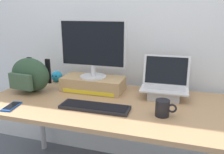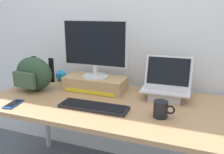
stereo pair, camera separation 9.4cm
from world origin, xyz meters
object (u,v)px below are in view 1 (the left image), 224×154
Objects in this scene: open_laptop at (164,89)px; cell_phone at (12,106)px; coffee_mug at (163,108)px; plush_toy at (57,76)px; toner_box_yellow at (93,84)px; messenger_backpack at (30,75)px; desktop_monitor at (92,48)px; external_keyboard at (95,107)px.

cell_phone is (-0.94, -0.49, -0.06)m from open_laptop.
plush_toy is at bearing 155.58° from coffee_mug.
toner_box_yellow is 1.38× the size of messenger_backpack.
desktop_monitor is 1.13× the size of external_keyboard.
desktop_monitor is (0.00, -0.00, 0.28)m from toner_box_yellow.
toner_box_yellow is 0.49m from messenger_backpack.
open_laptop is at bearing -6.47° from plush_toy.
messenger_backpack is 2.16× the size of cell_phone.
desktop_monitor reaches higher than open_laptop.
messenger_backpack is 0.30m from plush_toy.
messenger_backpack is (-0.60, 0.17, 0.12)m from external_keyboard.
messenger_backpack is at bearing -171.04° from open_laptop.
desktop_monitor is at bearing 112.08° from external_keyboard.
toner_box_yellow is at bearing 25.03° from messenger_backpack.
cell_phone is 1.68× the size of plush_toy.
open_laptop is at bearing 15.65° from messenger_backpack.
external_keyboard is at bearing -177.31° from coffee_mug.
coffee_mug is at bearing 1.88° from external_keyboard.
open_laptop is at bearing 1.16° from desktop_monitor.
toner_box_yellow reaches higher than cell_phone.
messenger_backpack is 3.64× the size of plush_toy.
open_laptop is 0.95m from plush_toy.
plush_toy is (0.06, 0.29, -0.08)m from messenger_backpack.
toner_box_yellow is 0.37m from external_keyboard.
desktop_monitor reaches higher than cell_phone.
external_keyboard reaches higher than cell_phone.
messenger_backpack is at bearing -102.27° from plush_toy.
toner_box_yellow is 0.65m from coffee_mug.
open_laptop is at bearing 19.70° from cell_phone.
external_keyboard is at bearing -10.48° from messenger_backpack.
desktop_monitor is 3.21× the size of cell_phone.
open_laptop is 0.74× the size of external_keyboard.
desktop_monitor is 4.06× the size of coffee_mug.
desktop_monitor is at bearing 24.90° from messenger_backpack.
cell_phone is at bearing -130.21° from desktop_monitor.
open_laptop is 1.06m from cell_phone.
messenger_backpack is at bearing 163.04° from external_keyboard.
toner_box_yellow is 1.05× the size of external_keyboard.
cell_phone is (-0.39, -0.47, -0.05)m from toner_box_yellow.
cell_phone is (-0.96, -0.16, -0.05)m from coffee_mug.
open_laptop reaches higher than messenger_backpack.
messenger_backpack is (-0.46, -0.16, -0.21)m from desktop_monitor.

